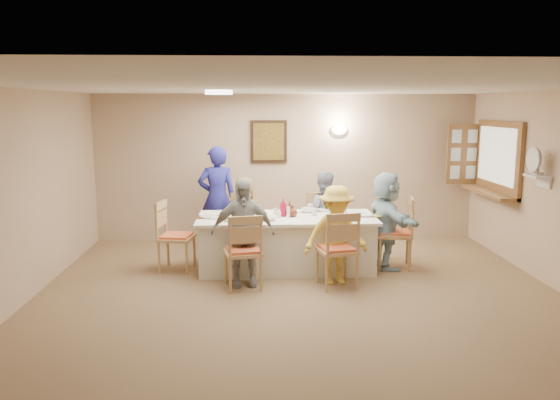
{
  "coord_description": "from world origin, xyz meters",
  "views": [
    {
      "loc": [
        -0.53,
        -5.81,
        2.3
      ],
      "look_at": [
        -0.2,
        1.4,
        1.05
      ],
      "focal_mm": 35.0,
      "sensor_mm": 36.0,
      "label": 1
    }
  ],
  "objects_px": {
    "serving_hatch": "(498,158)",
    "dining_table": "(286,243)",
    "diner_right_end": "(386,220)",
    "condiment_ketchup": "(283,207)",
    "chair_left_end": "(176,236)",
    "desk_fan": "(536,165)",
    "chair_back_right": "(322,224)",
    "diner_back_right": "(323,214)",
    "diner_front_right": "(336,235)",
    "diner_back_left": "(245,217)",
    "chair_back_left": "(245,224)",
    "diner_front_left": "(243,232)",
    "chair_right_end": "(395,232)",
    "chair_front_right": "(337,248)",
    "chair_front_left": "(243,250)",
    "caregiver": "(217,198)"
  },
  "relations": [
    {
      "from": "serving_hatch",
      "to": "dining_table",
      "type": "bearing_deg",
      "value": -168.14
    },
    {
      "from": "diner_right_end",
      "to": "condiment_ketchup",
      "type": "bearing_deg",
      "value": 77.83
    },
    {
      "from": "chair_left_end",
      "to": "desk_fan",
      "type": "bearing_deg",
      "value": -88.52
    },
    {
      "from": "serving_hatch",
      "to": "chair_back_right",
      "type": "distance_m",
      "value": 2.89
    },
    {
      "from": "desk_fan",
      "to": "diner_right_end",
      "type": "bearing_deg",
      "value": 159.7
    },
    {
      "from": "desk_fan",
      "to": "diner_back_right",
      "type": "height_order",
      "value": "desk_fan"
    },
    {
      "from": "diner_back_right",
      "to": "condiment_ketchup",
      "type": "bearing_deg",
      "value": 51.75
    },
    {
      "from": "serving_hatch",
      "to": "diner_front_right",
      "type": "relative_size",
      "value": 1.16
    },
    {
      "from": "chair_left_end",
      "to": "condiment_ketchup",
      "type": "xyz_separation_m",
      "value": [
        1.5,
        0.02,
        0.4
      ]
    },
    {
      "from": "dining_table",
      "to": "diner_back_left",
      "type": "relative_size",
      "value": 2.02
    },
    {
      "from": "chair_back_left",
      "to": "diner_back_left",
      "type": "relative_size",
      "value": 0.77
    },
    {
      "from": "diner_back_left",
      "to": "diner_right_end",
      "type": "xyz_separation_m",
      "value": [
        2.02,
        -0.68,
        0.07
      ]
    },
    {
      "from": "desk_fan",
      "to": "diner_back_right",
      "type": "relative_size",
      "value": 0.23
    },
    {
      "from": "desk_fan",
      "to": "diner_front_left",
      "type": "height_order",
      "value": "desk_fan"
    },
    {
      "from": "serving_hatch",
      "to": "chair_left_end",
      "type": "height_order",
      "value": "serving_hatch"
    },
    {
      "from": "chair_right_end",
      "to": "condiment_ketchup",
      "type": "height_order",
      "value": "chair_right_end"
    },
    {
      "from": "chair_front_right",
      "to": "diner_front_right",
      "type": "bearing_deg",
      "value": -101.16
    },
    {
      "from": "chair_front_right",
      "to": "chair_right_end",
      "type": "bearing_deg",
      "value": -151.06
    },
    {
      "from": "chair_back_left",
      "to": "chair_front_left",
      "type": "height_order",
      "value": "chair_front_left"
    },
    {
      "from": "serving_hatch",
      "to": "diner_back_right",
      "type": "height_order",
      "value": "serving_hatch"
    },
    {
      "from": "chair_right_end",
      "to": "desk_fan",
      "type": "bearing_deg",
      "value": 78.93
    },
    {
      "from": "chair_right_end",
      "to": "chair_back_right",
      "type": "bearing_deg",
      "value": -119.4
    },
    {
      "from": "chair_left_end",
      "to": "diner_right_end",
      "type": "distance_m",
      "value": 2.98
    },
    {
      "from": "serving_hatch",
      "to": "desk_fan",
      "type": "relative_size",
      "value": 5.0
    },
    {
      "from": "caregiver",
      "to": "chair_front_right",
      "type": "bearing_deg",
      "value": 121.37
    },
    {
      "from": "chair_right_end",
      "to": "caregiver",
      "type": "bearing_deg",
      "value": -103.16
    },
    {
      "from": "serving_hatch",
      "to": "diner_back_left",
      "type": "distance_m",
      "value": 4.0
    },
    {
      "from": "serving_hatch",
      "to": "chair_back_right",
      "type": "relative_size",
      "value": 1.58
    },
    {
      "from": "condiment_ketchup",
      "to": "desk_fan",
      "type": "bearing_deg",
      "value": -11.73
    },
    {
      "from": "chair_left_end",
      "to": "diner_back_right",
      "type": "distance_m",
      "value": 2.26
    },
    {
      "from": "dining_table",
      "to": "chair_front_right",
      "type": "bearing_deg",
      "value": -53.13
    },
    {
      "from": "diner_front_right",
      "to": "chair_left_end",
      "type": "bearing_deg",
      "value": 154.5
    },
    {
      "from": "diner_back_right",
      "to": "chair_front_right",
      "type": "bearing_deg",
      "value": 96.08
    },
    {
      "from": "chair_back_right",
      "to": "chair_front_left",
      "type": "height_order",
      "value": "chair_front_left"
    },
    {
      "from": "serving_hatch",
      "to": "dining_table",
      "type": "distance_m",
      "value": 3.56
    },
    {
      "from": "serving_hatch",
      "to": "chair_right_end",
      "type": "xyz_separation_m",
      "value": [
        -1.75,
        -0.69,
        -0.98
      ]
    },
    {
      "from": "chair_front_left",
      "to": "chair_right_end",
      "type": "relative_size",
      "value": 0.95
    },
    {
      "from": "diner_front_left",
      "to": "diner_front_right",
      "type": "height_order",
      "value": "diner_front_left"
    },
    {
      "from": "diner_front_left",
      "to": "condiment_ketchup",
      "type": "relative_size",
      "value": 5.31
    },
    {
      "from": "diner_back_left",
      "to": "diner_front_right",
      "type": "bearing_deg",
      "value": 134.88
    },
    {
      "from": "chair_left_end",
      "to": "diner_back_left",
      "type": "xyz_separation_m",
      "value": [
        0.95,
        0.68,
        0.12
      ]
    },
    {
      "from": "chair_right_end",
      "to": "condiment_ketchup",
      "type": "relative_size",
      "value": 3.92
    },
    {
      "from": "chair_front_left",
      "to": "chair_front_right",
      "type": "xyz_separation_m",
      "value": [
        1.2,
        0.0,
        0.01
      ]
    },
    {
      "from": "chair_left_end",
      "to": "diner_front_right",
      "type": "distance_m",
      "value": 2.26
    },
    {
      "from": "chair_right_end",
      "to": "diner_back_left",
      "type": "relative_size",
      "value": 0.83
    },
    {
      "from": "diner_right_end",
      "to": "caregiver",
      "type": "height_order",
      "value": "caregiver"
    },
    {
      "from": "chair_left_end",
      "to": "condiment_ketchup",
      "type": "relative_size",
      "value": 3.77
    },
    {
      "from": "diner_right_end",
      "to": "dining_table",
      "type": "bearing_deg",
      "value": 78.48
    },
    {
      "from": "dining_table",
      "to": "chair_front_right",
      "type": "xyz_separation_m",
      "value": [
        0.6,
        -0.8,
        0.12
      ]
    },
    {
      "from": "diner_back_right",
      "to": "caregiver",
      "type": "height_order",
      "value": "caregiver"
    }
  ]
}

